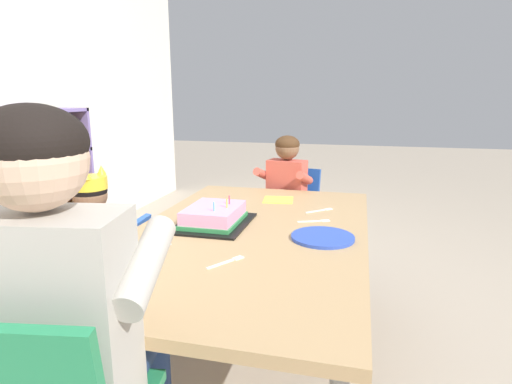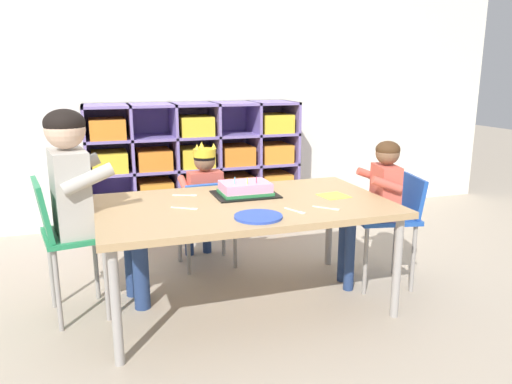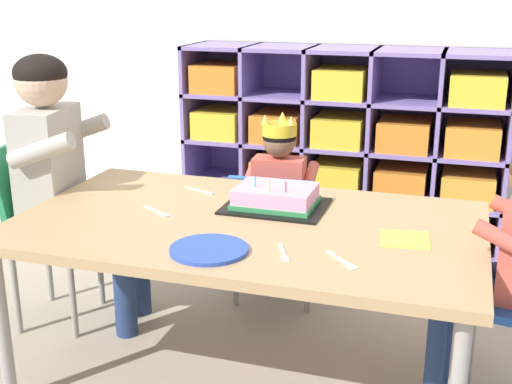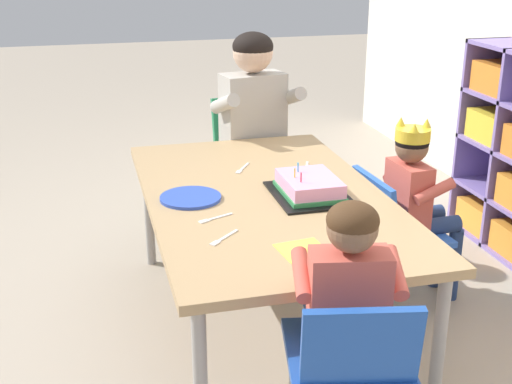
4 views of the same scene
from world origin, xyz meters
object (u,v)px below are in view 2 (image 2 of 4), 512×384
at_px(adult_helper_seated, 84,190).
at_px(birthday_cake_on_tray, 245,190).
at_px(classroom_chair_blue, 209,216).
at_px(child_with_crown, 204,190).
at_px(classroom_chair_adult_side, 63,233).
at_px(paper_plate_stack, 258,217).
at_px(guest_at_table_side, 376,194).
at_px(activity_table, 245,210).
at_px(classroom_chair_guest_side, 391,216).
at_px(fork_beside_plate_stack, 186,208).
at_px(fork_at_table_front_edge, 328,208).
at_px(fork_near_child_seat, 296,211).
at_px(fork_near_cake_tray, 186,195).

distance_m(adult_helper_seated, birthday_cake_on_tray, 0.83).
xyz_separation_m(classroom_chair_blue, child_with_crown, (-0.01, 0.10, 0.15)).
xyz_separation_m(classroom_chair_adult_side, birthday_cake_on_tray, (0.94, -0.00, 0.15)).
distance_m(classroom_chair_blue, paper_plate_stack, 0.87).
height_order(guest_at_table_side, paper_plate_stack, guest_at_table_side).
xyz_separation_m(activity_table, child_with_crown, (-0.07, 0.66, -0.04)).
relative_size(child_with_crown, birthday_cake_on_tray, 2.35).
bearing_deg(classroom_chair_guest_side, guest_at_table_side, -90.00).
bearing_deg(fork_beside_plate_stack, classroom_chair_blue, -80.08).
distance_m(adult_helper_seated, fork_at_table_front_edge, 1.21).
height_order(adult_helper_seated, guest_at_table_side, adult_helper_seated).
relative_size(classroom_chair_blue, fork_at_table_front_edge, 5.07).
relative_size(classroom_chair_guest_side, paper_plate_stack, 2.88).
xyz_separation_m(adult_helper_seated, guest_at_table_side, (1.57, -0.16, -0.11)).
xyz_separation_m(fork_near_child_seat, fork_at_table_front_edge, (0.17, -0.00, -0.00)).
xyz_separation_m(paper_plate_stack, fork_near_cake_tray, (-0.24, 0.53, -0.00)).
bearing_deg(fork_beside_plate_stack, adult_helper_seated, 10.56).
bearing_deg(activity_table, fork_near_cake_tray, 136.13).
bearing_deg(fork_near_child_seat, paper_plate_stack, 79.75).
relative_size(classroom_chair_blue, paper_plate_stack, 2.55).
distance_m(guest_at_table_side, birthday_cake_on_tray, 0.75).
relative_size(child_with_crown, adult_helper_seated, 0.76).
distance_m(classroom_chair_adult_side, classroom_chair_guest_side, 1.78).
xyz_separation_m(fork_near_child_seat, fork_near_cake_tray, (-0.44, 0.48, 0.00)).
xyz_separation_m(activity_table, fork_near_child_seat, (0.19, -0.23, 0.04)).
bearing_deg(guest_at_table_side, classroom_chair_adult_side, -83.42).
xyz_separation_m(classroom_chair_adult_side, guest_at_table_side, (1.68, -0.14, 0.10)).
bearing_deg(fork_near_child_seat, activity_table, 15.83).
bearing_deg(guest_at_table_side, classroom_chair_blue, -111.32).
xyz_separation_m(guest_at_table_side, fork_near_cake_tray, (-1.04, 0.23, 0.02)).
distance_m(classroom_chair_adult_side, fork_at_table_front_edge, 1.31).
bearing_deg(fork_near_child_seat, child_with_crown, -6.65).
distance_m(child_with_crown, adult_helper_seated, 0.88).
relative_size(classroom_chair_blue, fork_beside_plate_stack, 4.57).
height_order(classroom_chair_guest_side, birthday_cake_on_tray, birthday_cake_on_tray).
bearing_deg(birthday_cake_on_tray, paper_plate_stack, -99.32).
height_order(classroom_chair_blue, fork_near_child_seat, classroom_chair_blue).
bearing_deg(guest_at_table_side, fork_beside_plate_stack, -76.93).
xyz_separation_m(classroom_chair_guest_side, fork_near_cake_tray, (-1.14, 0.25, 0.16)).
distance_m(guest_at_table_side, fork_beside_plate_stack, 1.09).
xyz_separation_m(adult_helper_seated, birthday_cake_on_tray, (0.83, -0.02, -0.06)).
bearing_deg(fork_at_table_front_edge, classroom_chair_guest_side, -108.85).
bearing_deg(guest_at_table_side, child_with_crown, -115.74).
bearing_deg(activity_table, fork_near_child_seat, -51.53).
bearing_deg(classroom_chair_adult_side, classroom_chair_guest_side, -104.73).
xyz_separation_m(fork_beside_plate_stack, fork_near_child_seat, (0.49, -0.22, 0.00)).
bearing_deg(classroom_chair_guest_side, fork_near_child_seat, -60.34).
distance_m(paper_plate_stack, fork_beside_plate_stack, 0.39).
height_order(classroom_chair_blue, paper_plate_stack, paper_plate_stack).
bearing_deg(classroom_chair_guest_side, paper_plate_stack, -61.64).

